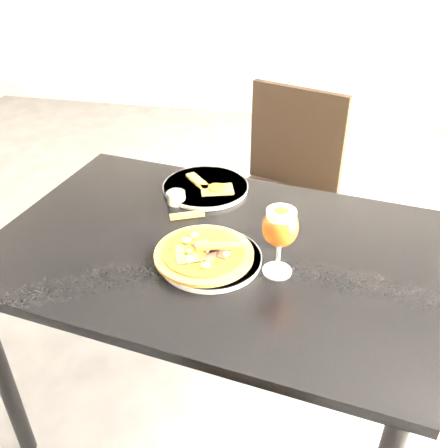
% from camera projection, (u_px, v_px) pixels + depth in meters
% --- Properties ---
extents(ground, '(6.00, 6.00, 0.00)m').
position_uv_depth(ground, '(168.00, 416.00, 1.78)').
color(ground, '#4E4E50').
rests_on(ground, ground).
extents(dining_table, '(1.31, 0.97, 0.75)m').
position_uv_depth(dining_table, '(212.00, 269.00, 1.43)').
color(dining_table, black).
rests_on(dining_table, ground).
extents(chair_far, '(0.55, 0.55, 0.93)m').
position_uv_depth(chair_far, '(280.00, 194.00, 2.09)').
color(chair_far, black).
rests_on(chair_far, ground).
extents(plate_main, '(0.32, 0.32, 0.01)m').
position_uv_depth(plate_main, '(210.00, 259.00, 1.32)').
color(plate_main, white).
rests_on(plate_main, dining_table).
extents(pizza, '(0.26, 0.26, 0.03)m').
position_uv_depth(pizza, '(204.00, 253.00, 1.31)').
color(pizza, olive).
rests_on(pizza, plate_main).
extents(plate_second, '(0.28, 0.28, 0.01)m').
position_uv_depth(plate_second, '(206.00, 187.00, 1.64)').
color(plate_second, white).
rests_on(plate_second, dining_table).
extents(crust_scraps, '(0.18, 0.14, 0.01)m').
position_uv_depth(crust_scraps, '(211.00, 187.00, 1.61)').
color(crust_scraps, olive).
rests_on(crust_scraps, plate_second).
extents(loose_crust, '(0.10, 0.06, 0.01)m').
position_uv_depth(loose_crust, '(187.00, 215.00, 1.50)').
color(loose_crust, olive).
rests_on(loose_crust, dining_table).
extents(sauce_cup, '(0.06, 0.06, 0.04)m').
position_uv_depth(sauce_cup, '(176.00, 197.00, 1.56)').
color(sauce_cup, beige).
rests_on(sauce_cup, dining_table).
extents(beer_glass, '(0.09, 0.09, 0.19)m').
position_uv_depth(beer_glass, '(280.00, 228.00, 1.21)').
color(beer_glass, '#AFB5B8').
rests_on(beer_glass, dining_table).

